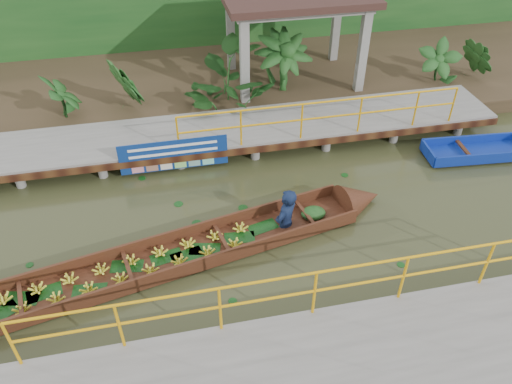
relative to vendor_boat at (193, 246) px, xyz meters
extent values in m
plane|color=#2F341A|center=(1.04, 0.61, -0.27)|extent=(80.00, 80.00, 0.00)
cube|color=#2F2617|center=(1.04, 8.11, -0.05)|extent=(30.00, 8.00, 0.45)
cube|color=slate|center=(1.04, 4.11, 0.23)|extent=(16.00, 2.00, 0.15)
cube|color=black|center=(1.04, 3.11, 0.15)|extent=(16.00, 0.12, 0.18)
cylinder|color=#EDA50C|center=(3.79, 3.16, 1.30)|extent=(7.50, 0.05, 0.05)
cylinder|color=#EDA50C|center=(3.79, 3.16, 0.85)|extent=(7.50, 0.05, 0.05)
cylinder|color=#EDA50C|center=(3.79, 3.16, 0.80)|extent=(0.05, 0.05, 1.00)
cylinder|color=slate|center=(-2.96, 3.31, -0.05)|extent=(0.24, 0.24, 0.55)
cylinder|color=slate|center=(-2.96, 4.91, -0.05)|extent=(0.24, 0.24, 0.55)
cylinder|color=slate|center=(-0.96, 3.31, -0.05)|extent=(0.24, 0.24, 0.55)
cylinder|color=slate|center=(-0.96, 4.91, -0.05)|extent=(0.24, 0.24, 0.55)
cylinder|color=slate|center=(1.04, 3.31, -0.05)|extent=(0.24, 0.24, 0.55)
cylinder|color=slate|center=(1.04, 4.91, -0.05)|extent=(0.24, 0.24, 0.55)
cylinder|color=slate|center=(3.04, 3.31, -0.05)|extent=(0.24, 0.24, 0.55)
cylinder|color=slate|center=(3.04, 4.91, -0.05)|extent=(0.24, 0.24, 0.55)
cylinder|color=slate|center=(5.04, 3.31, -0.05)|extent=(0.24, 0.24, 0.55)
cylinder|color=slate|center=(5.04, 4.91, -0.05)|extent=(0.24, 0.24, 0.55)
cylinder|color=slate|center=(7.04, 3.31, -0.05)|extent=(0.24, 0.24, 0.55)
cylinder|color=slate|center=(7.04, 4.91, -0.05)|extent=(0.24, 0.24, 0.55)
cylinder|color=slate|center=(1.04, 3.31, -0.05)|extent=(0.24, 0.24, 0.55)
cube|color=slate|center=(2.04, -3.59, 0.03)|extent=(18.00, 2.40, 0.70)
cylinder|color=#EDA50C|center=(2.04, -2.44, 1.38)|extent=(10.00, 0.05, 0.05)
cylinder|color=#EDA50C|center=(2.04, -2.44, 0.93)|extent=(10.00, 0.05, 0.05)
cylinder|color=#EDA50C|center=(2.04, -2.44, 0.88)|extent=(0.05, 0.05, 1.00)
cube|color=slate|center=(2.24, 5.71, 1.33)|extent=(0.25, 0.25, 2.80)
cube|color=slate|center=(5.84, 5.71, 1.33)|extent=(0.25, 0.25, 2.80)
cube|color=slate|center=(2.24, 8.11, 1.33)|extent=(0.25, 0.25, 2.80)
cube|color=slate|center=(5.84, 8.11, 1.33)|extent=(0.25, 0.25, 2.80)
cube|color=slate|center=(4.04, 6.91, 2.63)|extent=(4.00, 2.60, 0.12)
cube|color=#144017|center=(1.04, 10.61, 1.73)|extent=(30.00, 0.80, 4.00)
cube|color=#351B0E|center=(-0.36, -0.08, -0.21)|extent=(8.18, 2.69, 0.06)
cube|color=#351B0E|center=(-0.46, 0.42, -0.07)|extent=(7.99, 1.75, 0.35)
cube|color=#351B0E|center=(-0.25, -0.57, -0.07)|extent=(7.99, 1.75, 0.35)
cone|color=#351B0E|center=(4.08, 0.87, -0.13)|extent=(1.20, 1.17, 0.98)
ellipsoid|color=#144017|center=(2.83, 0.60, -0.11)|extent=(0.65, 0.56, 0.26)
imported|color=#0E1936|center=(2.13, 0.45, 0.76)|extent=(0.81, 0.79, 1.87)
cube|color=navy|center=(8.04, 2.14, -0.17)|extent=(3.09, 1.15, 0.10)
cube|color=navy|center=(8.07, 2.59, -0.05)|extent=(3.02, 0.30, 0.30)
cube|color=navy|center=(8.00, 1.68, -0.05)|extent=(3.02, 0.30, 0.30)
cube|color=navy|center=(6.53, 2.26, -0.05)|extent=(0.13, 0.91, 0.30)
cube|color=black|center=(7.53, 2.18, -0.01)|extent=(0.17, 0.91, 0.05)
cube|color=navy|center=(-0.12, 3.09, 0.28)|extent=(2.74, 0.03, 0.86)
cube|color=white|center=(-0.12, 3.07, 0.55)|extent=(2.23, 0.01, 0.07)
cube|color=white|center=(-0.12, 3.07, 0.35)|extent=(2.23, 0.01, 0.07)
imported|color=#144017|center=(-2.96, 5.91, 0.94)|extent=(1.22, 1.22, 1.53)
imported|color=#144017|center=(-0.96, 5.91, 0.94)|extent=(1.22, 1.22, 1.53)
imported|color=#144017|center=(1.54, 5.91, 0.94)|extent=(1.22, 1.22, 1.53)
imported|color=#144017|center=(3.54, 5.91, 0.94)|extent=(1.22, 1.22, 1.53)
imported|color=#144017|center=(8.54, 5.91, 0.94)|extent=(1.22, 1.22, 1.53)
imported|color=#144017|center=(10.04, 5.91, 0.94)|extent=(1.22, 1.22, 1.53)
camera|label=1|loc=(-0.27, -7.61, 7.39)|focal=35.00mm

